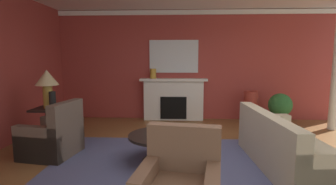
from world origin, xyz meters
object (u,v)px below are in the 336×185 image
object	(u,v)px
sofa	(285,149)
coffee_table	(159,141)
table_lamp	(47,81)
vase_tall_corner	(251,107)
mantel_mirror	(174,56)
potted_plant	(280,107)
vase_mantel_left	(153,74)
side_table	(50,123)
vase_on_side_table	(53,100)
armchair_near_window	(53,138)
fireplace	(174,100)

from	to	relation	value
sofa	coffee_table	size ratio (longest dim) A/B	2.15
table_lamp	coffee_table	bearing A→B (deg)	-20.83
sofa	vase_tall_corner	bearing A→B (deg)	85.48
mantel_mirror	potted_plant	xyz separation A→B (m)	(2.60, -0.78, -1.23)
vase_mantel_left	coffee_table	bearing A→B (deg)	-82.07
sofa	vase_mantel_left	distance (m)	3.92
coffee_table	vase_mantel_left	xyz separation A→B (m)	(-0.40, 2.85, 0.93)
sofa	side_table	bearing A→B (deg)	166.35
sofa	table_lamp	distance (m)	4.41
table_lamp	vase_mantel_left	xyz separation A→B (m)	(1.86, 1.99, 0.04)
coffee_table	sofa	bearing A→B (deg)	-4.72
vase_on_side_table	vase_tall_corner	size ratio (longest dim) A/B	0.41
sofa	vase_tall_corner	xyz separation A→B (m)	(0.22, 2.75, 0.12)
armchair_near_window	vase_on_side_table	xyz separation A→B (m)	(-0.26, 0.57, 0.57)
vase_mantel_left	vase_tall_corner	distance (m)	2.70
vase_on_side_table	vase_mantel_left	world-z (taller)	vase_mantel_left
armchair_near_window	potted_plant	bearing A→B (deg)	24.18
mantel_mirror	vase_mantel_left	world-z (taller)	mantel_mirror
sofa	vase_mantel_left	xyz separation A→B (m)	(-2.33, 3.00, 0.97)
mantel_mirror	vase_tall_corner	size ratio (longest dim) A/B	1.59
table_lamp	vase_on_side_table	distance (m)	0.40
mantel_mirror	coffee_table	world-z (taller)	mantel_mirror
vase_on_side_table	potted_plant	bearing A→B (deg)	17.11
vase_tall_corner	mantel_mirror	bearing A→B (deg)	168.13
sofa	potted_plant	world-z (taller)	sofa
side_table	vase_tall_corner	bearing A→B (deg)	21.51
table_lamp	sofa	bearing A→B (deg)	-13.65
fireplace	vase_tall_corner	xyz separation A→B (m)	(2.00, -0.30, -0.12)
side_table	vase_mantel_left	world-z (taller)	vase_mantel_left
potted_plant	vase_mantel_left	bearing A→B (deg)	169.00
coffee_table	fireplace	bearing A→B (deg)	86.96
vase_mantel_left	potted_plant	bearing A→B (deg)	-11.00
side_table	vase_on_side_table	bearing A→B (deg)	-38.66
sofa	potted_plant	distance (m)	2.54
coffee_table	table_lamp	xyz separation A→B (m)	(-2.25, 0.86, 0.89)
fireplace	armchair_near_window	distance (m)	3.39
vase_on_side_table	potted_plant	world-z (taller)	vase_on_side_table
sofa	side_table	world-z (taller)	sofa
vase_mantel_left	potted_plant	xyz separation A→B (m)	(3.15, -0.61, -0.77)
mantel_mirror	armchair_near_window	bearing A→B (deg)	-125.07
armchair_near_window	potted_plant	world-z (taller)	armchair_near_window
table_lamp	potted_plant	bearing A→B (deg)	15.36
potted_plant	vase_on_side_table	bearing A→B (deg)	-162.89
coffee_table	potted_plant	distance (m)	3.55
armchair_near_window	vase_on_side_table	distance (m)	0.84
table_lamp	vase_tall_corner	bearing A→B (deg)	21.51
fireplace	sofa	world-z (taller)	fireplace
potted_plant	coffee_table	bearing A→B (deg)	-140.94
armchair_near_window	vase_on_side_table	bearing A→B (deg)	114.71
coffee_table	vase_mantel_left	size ratio (longest dim) A/B	3.79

